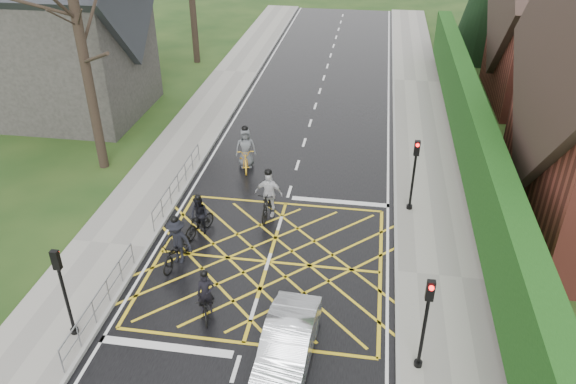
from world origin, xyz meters
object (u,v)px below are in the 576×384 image
(cyclist_mid, at_px, (177,246))
(cyclist_front, at_px, (268,199))
(cyclist_rear, at_px, (206,300))
(cyclist_back, at_px, (199,219))
(car, at_px, (287,345))
(cyclist_lead, at_px, (246,153))

(cyclist_mid, distance_m, cyclist_front, 4.43)
(cyclist_rear, bearing_deg, cyclist_back, 90.88)
(car, bearing_deg, cyclist_lead, 111.46)
(cyclist_rear, bearing_deg, cyclist_lead, 77.17)
(cyclist_front, bearing_deg, cyclist_mid, -123.04)
(car, bearing_deg, cyclist_back, 129.77)
(cyclist_back, distance_m, car, 7.25)
(cyclist_mid, relative_size, cyclist_front, 0.98)
(cyclist_rear, xyz_separation_m, cyclist_front, (0.90, 5.95, 0.24))
(cyclist_rear, xyz_separation_m, cyclist_mid, (-1.72, 2.38, 0.18))
(cyclist_back, relative_size, cyclist_mid, 0.86)
(cyclist_rear, distance_m, car, 3.27)
(cyclist_front, xyz_separation_m, cyclist_lead, (-1.82, 3.91, -0.05))
(cyclist_rear, distance_m, cyclist_front, 6.02)
(cyclist_rear, relative_size, cyclist_mid, 0.86)
(car, bearing_deg, cyclist_rear, 154.18)
(cyclist_lead, bearing_deg, car, -86.66)
(cyclist_rear, height_order, cyclist_mid, cyclist_mid)
(cyclist_back, xyz_separation_m, cyclist_lead, (0.55, 5.62, 0.07))
(cyclist_mid, bearing_deg, car, -32.62)
(cyclist_rear, distance_m, cyclist_back, 4.48)
(cyclist_mid, height_order, cyclist_front, cyclist_front)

